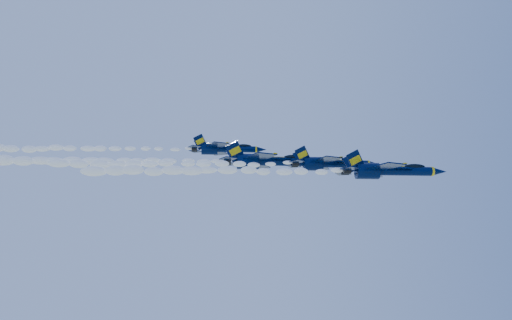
{
  "coord_description": "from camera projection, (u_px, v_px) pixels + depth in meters",
  "views": [
    {
      "loc": [
        -8.39,
        -89.52,
        134.21
      ],
      "look_at": [
        -2.17,
        0.23,
        152.32
      ],
      "focal_mm": 35.0,
      "sensor_mm": 36.0,
      "label": 1
    }
  ],
  "objects": [
    {
      "name": "smoke_trail_jet_fourth",
      "position": [
        91.0,
        148.0,
        103.07
      ],
      "size": [
        41.79,
        1.63,
        1.47
      ],
      "primitive_type": "ellipsoid",
      "color": "white"
    },
    {
      "name": "smoke_trail_jet_second",
      "position": [
        173.0,
        163.0,
        86.43
      ],
      "size": [
        41.79,
        1.65,
        1.48
      ],
      "primitive_type": "ellipsoid",
      "color": "white"
    },
    {
      "name": "jet_third",
      "position": [
        268.0,
        161.0,
        93.58
      ],
      "size": [
        19.12,
        15.68,
        7.1
      ],
      "color": "#000D33"
    },
    {
      "name": "jet_second",
      "position": [
        331.0,
        163.0,
        88.38
      ],
      "size": [
        15.93,
        13.07,
        5.92
      ],
      "color": "#000D33"
    },
    {
      "name": "jet_fourth",
      "position": [
        224.0,
        149.0,
        105.01
      ],
      "size": [
        15.75,
        12.92,
        5.85
      ],
      "color": "#000D33"
    },
    {
      "name": "jet_lead",
      "position": [
        388.0,
        171.0,
        82.23
      ],
      "size": [
        17.59,
        14.43,
        6.54
      ],
      "color": "#000D33"
    },
    {
      "name": "smoke_trail_jet_lead",
      "position": [
        215.0,
        171.0,
        80.23
      ],
      "size": [
        41.79,
        1.82,
        1.64
      ],
      "primitive_type": "ellipsoid",
      "color": "white"
    },
    {
      "name": "smoke_trail_jet_third",
      "position": [
        111.0,
        161.0,
        91.54
      ],
      "size": [
        41.79,
        1.98,
        1.78
      ],
      "primitive_type": "ellipsoid",
      "color": "white"
    }
  ]
}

